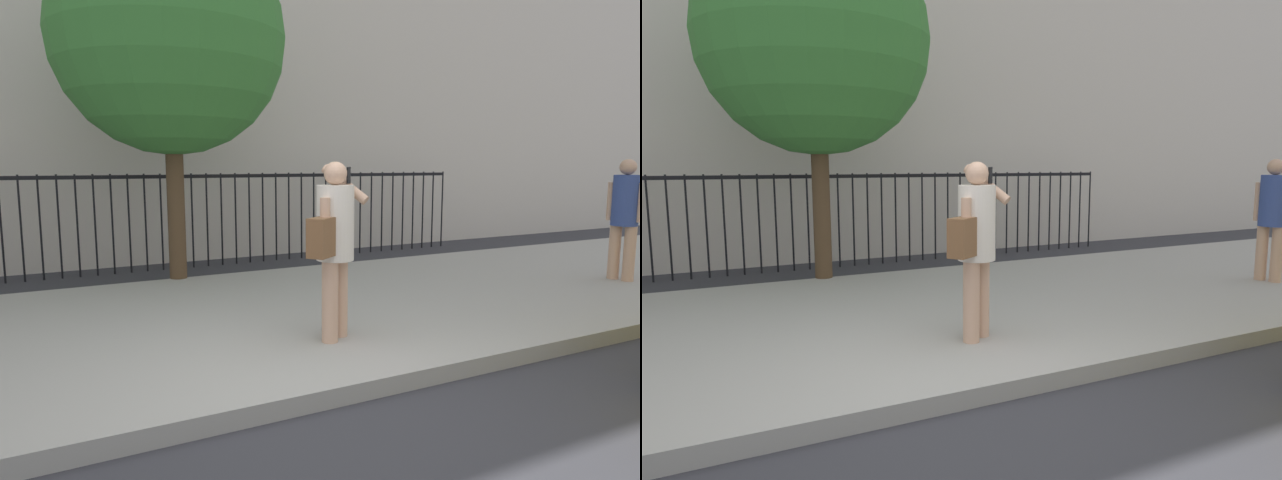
# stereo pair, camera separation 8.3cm
# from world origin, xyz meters

# --- Properties ---
(ground_plane) EXTENTS (60.00, 60.00, 0.00)m
(ground_plane) POSITION_xyz_m (0.00, 0.00, 0.00)
(ground_plane) COLOR #333338
(sidewalk) EXTENTS (28.00, 4.40, 0.15)m
(sidewalk) POSITION_xyz_m (0.00, 2.20, 0.07)
(sidewalk) COLOR #9E9B93
(sidewalk) RESTS_ON ground
(iron_fence) EXTENTS (12.03, 0.04, 1.60)m
(iron_fence) POSITION_xyz_m (0.00, 5.90, 1.02)
(iron_fence) COLOR black
(iron_fence) RESTS_ON ground
(pedestrian_on_phone) EXTENTS (0.71, 0.63, 1.62)m
(pedestrian_on_phone) POSITION_xyz_m (0.69, 0.98, 1.09)
(pedestrian_on_phone) COLOR tan
(pedestrian_on_phone) RESTS_ON sidewalk
(pedestrian_walking) EXTENTS (0.40, 0.48, 1.67)m
(pedestrian_walking) POSITION_xyz_m (5.51, 1.47, 1.10)
(pedestrian_walking) COLOR tan
(pedestrian_walking) RESTS_ON sidewalk
(street_tree_mid) EXTENTS (3.10, 3.10, 4.97)m
(street_tree_mid) POSITION_xyz_m (0.05, 4.40, 3.41)
(street_tree_mid) COLOR #4C3823
(street_tree_mid) RESTS_ON ground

